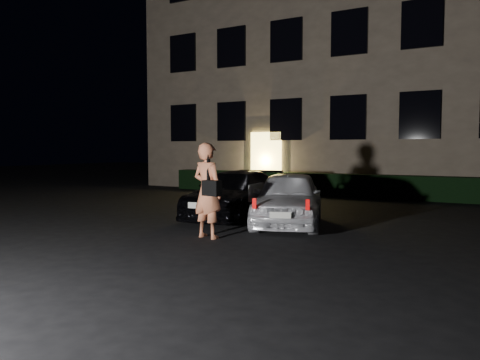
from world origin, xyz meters
The scene contains 6 objects.
ground centered at (0.00, 0.00, 0.00)m, with size 80.00×80.00×0.00m, color black.
building centered at (0.00, 14.99, 6.00)m, with size 20.00×8.11×12.00m.
hedge centered at (0.00, 10.50, 0.42)m, with size 15.00×0.70×0.85m, color black.
sedan centered at (-0.96, 3.96, 0.60)m, with size 2.16×4.32×1.20m.
hatch centered at (0.87, 3.35, 0.64)m, with size 2.64×4.04×1.28m.
man centered at (0.13, 1.02, 0.96)m, with size 0.80×0.58×1.92m.
Camera 1 is at (5.31, -6.78, 1.80)m, focal length 35.00 mm.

